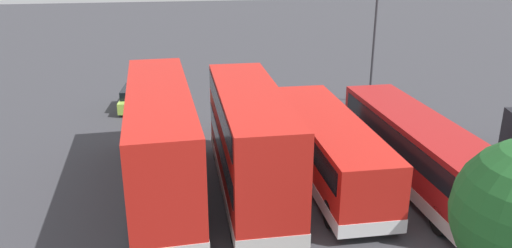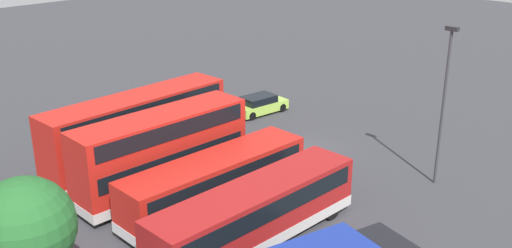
# 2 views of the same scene
# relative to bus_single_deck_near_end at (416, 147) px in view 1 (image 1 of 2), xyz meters

# --- Properties ---
(ground_plane) EXTENTS (140.00, 140.00, 0.00)m
(ground_plane) POSITION_rel_bus_single_deck_near_end_xyz_m (5.56, -10.02, -1.62)
(ground_plane) COLOR #38383D
(bus_single_deck_near_end) EXTENTS (2.72, 11.62, 2.95)m
(bus_single_deck_near_end) POSITION_rel_bus_single_deck_near_end_xyz_m (0.00, 0.00, 0.00)
(bus_single_deck_near_end) COLOR #A51919
(bus_single_deck_near_end) RESTS_ON ground
(bus_single_deck_second) EXTENTS (2.64, 10.94, 2.95)m
(bus_single_deck_second) POSITION_rel_bus_single_deck_near_end_xyz_m (3.80, -0.77, -0.00)
(bus_single_deck_second) COLOR red
(bus_single_deck_second) RESTS_ON ground
(bus_double_decker_third) EXTENTS (2.62, 10.29, 4.55)m
(bus_double_decker_third) POSITION_rel_bus_single_deck_near_end_xyz_m (7.48, -0.08, 0.82)
(bus_double_decker_third) COLOR red
(bus_double_decker_third) RESTS_ON ground
(bus_double_decker_fourth) EXTENTS (3.14, 12.14, 4.55)m
(bus_double_decker_fourth) POSITION_rel_bus_single_deck_near_end_xyz_m (11.18, -0.95, 0.83)
(bus_double_decker_fourth) COLOR red
(bus_double_decker_fourth) RESTS_ON ground
(car_hatchback_silver) EXTENTS (2.15, 4.37, 1.43)m
(car_hatchback_silver) POSITION_rel_bus_single_deck_near_end_xyz_m (13.04, -13.13, -0.92)
(car_hatchback_silver) COLOR #A5D14C
(car_hatchback_silver) RESTS_ON ground
(lamp_post_tall) EXTENTS (0.70, 0.30, 9.13)m
(lamp_post_tall) POSITION_rel_bus_single_deck_near_end_xyz_m (-2.61, -11.91, 3.64)
(lamp_post_tall) COLOR #38383D
(lamp_post_tall) RESTS_ON ground
(waste_bin_yellow) EXTENTS (0.60, 0.60, 0.95)m
(waste_bin_yellow) POSITION_rel_bus_single_deck_near_end_xyz_m (12.63, -9.47, -1.15)
(waste_bin_yellow) COLOR yellow
(waste_bin_yellow) RESTS_ON ground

